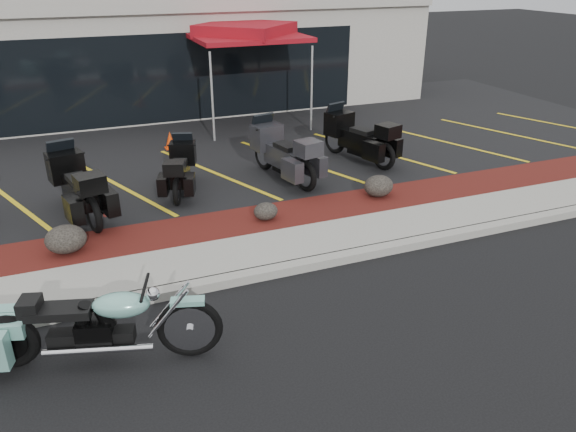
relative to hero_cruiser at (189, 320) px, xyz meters
name	(u,v)px	position (x,y,z in m)	size (l,w,h in m)	color
ground	(312,299)	(1.99, 0.64, -0.56)	(90.00, 90.00, 0.00)	black
curb	(290,268)	(1.99, 1.54, -0.48)	(24.00, 0.25, 0.15)	gray
sidewalk	(275,249)	(1.99, 2.24, -0.48)	(24.00, 1.20, 0.15)	gray
mulch_bed	(253,222)	(1.99, 3.44, -0.48)	(24.00, 1.20, 0.16)	#3C100D
upper_lot	(191,146)	(1.99, 8.84, -0.48)	(26.00, 9.60, 0.15)	black
dealership_building	(147,45)	(1.99, 15.11, 1.45)	(18.00, 8.16, 4.00)	#9E9A8F
boulder_left	(66,239)	(-1.38, 3.33, -0.15)	(0.69, 0.57, 0.49)	black
boulder_mid	(266,211)	(2.22, 3.33, -0.23)	(0.47, 0.39, 0.33)	black
boulder_right	(379,186)	(4.83, 3.56, -0.17)	(0.64, 0.53, 0.45)	black
hero_cruiser	(189,320)	(0.00, 0.00, 0.00)	(3.16, 0.80, 1.11)	#76B8AB
touring_black_front	(65,172)	(-1.26, 5.62, 0.27)	(2.33, 0.89, 1.35)	black
touring_black_mid	(184,157)	(1.24, 6.02, 0.16)	(1.94, 0.74, 1.13)	black
touring_grey	(264,142)	(3.16, 6.07, 0.27)	(2.33, 0.89, 1.36)	#28292D
touring_black_rear	(335,128)	(5.28, 6.57, 0.26)	(2.29, 0.88, 1.33)	black
traffic_cone	(170,140)	(1.40, 8.57, -0.18)	(0.28, 0.28, 0.46)	red
popup_canopy	(246,33)	(4.14, 10.29, 2.26)	(3.26, 3.26, 2.93)	silver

